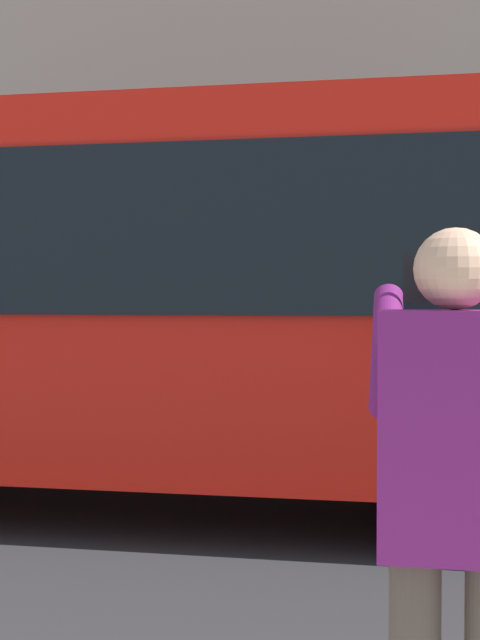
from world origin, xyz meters
The scene contains 4 objects.
ground_plane centered at (0.00, 0.00, 0.00)m, with size 60.00×60.00×0.00m, color #2B2B2D.
building_facade_far centered at (-0.02, -6.80, 5.99)m, with size 28.00×1.55×12.00m.
red_bus centered at (1.55, 0.02, 1.68)m, with size 9.05×2.54×3.08m.
pedestrian_photographer centered at (-1.14, 4.25, 1.14)m, with size 0.53×0.52×1.70m.
Camera 1 is at (-1.00, 6.63, 1.66)m, focal length 48.70 mm.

